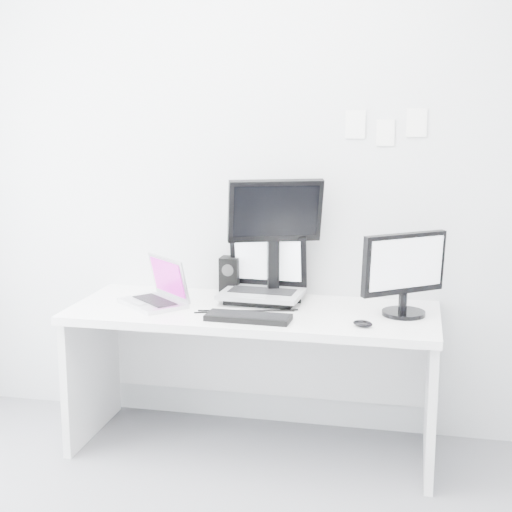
# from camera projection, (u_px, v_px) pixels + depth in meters

# --- Properties ---
(back_wall) EXTENTS (3.60, 0.00, 3.60)m
(back_wall) POSITION_uv_depth(u_px,v_px,m) (267.00, 177.00, 3.88)
(back_wall) COLOR silver
(back_wall) RESTS_ON ground
(desk) EXTENTS (1.80, 0.70, 0.73)m
(desk) POSITION_uv_depth(u_px,v_px,m) (253.00, 379.00, 3.73)
(desk) COLOR white
(desk) RESTS_ON ground
(macbook) EXTENTS (0.42, 0.41, 0.25)m
(macbook) POSITION_uv_depth(u_px,v_px,m) (152.00, 281.00, 3.71)
(macbook) COLOR silver
(macbook) RESTS_ON desk
(speaker) EXTENTS (0.11, 0.11, 0.20)m
(speaker) POSITION_uv_depth(u_px,v_px,m) (230.00, 276.00, 3.94)
(speaker) COLOR black
(speaker) RESTS_ON desk
(dell_laptop) EXTENTS (0.42, 0.34, 0.34)m
(dell_laptop) POSITION_uv_depth(u_px,v_px,m) (262.00, 270.00, 3.75)
(dell_laptop) COLOR #9DA0A4
(dell_laptop) RESTS_ON desk
(rear_monitor) EXTENTS (0.50, 0.33, 0.64)m
(rear_monitor) POSITION_uv_depth(u_px,v_px,m) (274.00, 239.00, 3.77)
(rear_monitor) COLOR black
(rear_monitor) RESTS_ON desk
(samsung_monitor) EXTENTS (0.48, 0.44, 0.41)m
(samsung_monitor) POSITION_uv_depth(u_px,v_px,m) (405.00, 273.00, 3.51)
(samsung_monitor) COLOR black
(samsung_monitor) RESTS_ON desk
(keyboard) EXTENTS (0.40, 0.16, 0.03)m
(keyboard) POSITION_uv_depth(u_px,v_px,m) (248.00, 317.00, 3.46)
(keyboard) COLOR black
(keyboard) RESTS_ON desk
(mouse) EXTENTS (0.11, 0.09, 0.03)m
(mouse) POSITION_uv_depth(u_px,v_px,m) (363.00, 324.00, 3.36)
(mouse) COLOR black
(mouse) RESTS_ON desk
(wall_note_0) EXTENTS (0.10, 0.00, 0.14)m
(wall_note_0) POSITION_uv_depth(u_px,v_px,m) (355.00, 124.00, 3.73)
(wall_note_0) COLOR white
(wall_note_0) RESTS_ON back_wall
(wall_note_1) EXTENTS (0.09, 0.00, 0.13)m
(wall_note_1) POSITION_uv_depth(u_px,v_px,m) (385.00, 133.00, 3.71)
(wall_note_1) COLOR white
(wall_note_1) RESTS_ON back_wall
(wall_note_2) EXTENTS (0.10, 0.00, 0.14)m
(wall_note_2) POSITION_uv_depth(u_px,v_px,m) (417.00, 123.00, 3.66)
(wall_note_2) COLOR white
(wall_note_2) RESTS_ON back_wall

